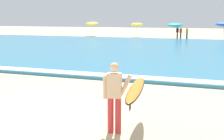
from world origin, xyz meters
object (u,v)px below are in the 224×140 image
Objects in this scene: beach_umbrella_2 at (175,25)px; beachgoer_near_row_right at (177,32)px; beachgoer_near_row_mid at (187,33)px; beachgoer_near_row_left at (181,33)px; beach_umbrella_1 at (137,25)px; beach_umbrella_0 at (92,23)px; beach_umbrella_3 at (224,24)px; surfer_with_board at (126,92)px.

beach_umbrella_2 is 1.38× the size of beachgoer_near_row_right.
beachgoer_near_row_mid is 1.00× the size of beachgoer_near_row_right.
beach_umbrella_1 is at bearing 162.32° from beachgoer_near_row_left.
beachgoer_near_row_left is at bearing -31.77° from beach_umbrella_2.
beach_umbrella_3 is (19.37, -2.45, 0.05)m from beach_umbrella_0.
surfer_with_board is at bearing -83.82° from beachgoer_near_row_left.
beachgoer_near_row_left is at bearing 134.77° from beachgoer_near_row_mid.
beach_umbrella_2 is (-4.64, 35.43, 0.81)m from surfer_with_board.
beach_umbrella_2 is at bearing 97.46° from surfer_with_board.
beach_umbrella_3 is at bearing 87.54° from surfer_with_board.
beachgoer_near_row_left is at bearing -17.68° from beach_umbrella_1.
beachgoer_near_row_mid and beachgoer_near_row_right have the same top height.
beach_umbrella_3 is at bearing -7.20° from beach_umbrella_0.
beachgoer_near_row_right is (13.49, -1.98, -1.07)m from beach_umbrella_0.
surfer_with_board is 36.03m from beachgoer_near_row_right.
beachgoer_near_row_left is at bearing -175.61° from beach_umbrella_3.
beach_umbrella_1 is 1.34× the size of beachgoer_near_row_right.
beachgoer_near_row_mid is (14.99, -3.78, -1.07)m from beach_umbrella_0.
beachgoer_near_row_right is (0.28, 0.34, -1.00)m from beach_umbrella_2.
beach_umbrella_3 reaches higher than surfer_with_board.
beach_umbrella_2 is at bearing 140.61° from beachgoer_near_row_mid.
beachgoer_near_row_left is (0.86, -0.53, -1.00)m from beach_umbrella_2.
beach_umbrella_0 is 7.49m from beach_umbrella_1.
beach_umbrella_3 reaches higher than beachgoer_near_row_right.
beach_umbrella_2 reaches higher than beach_umbrella_1.
surfer_with_board is at bearing -85.19° from beachgoer_near_row_mid.
beach_umbrella_3 is 1.43× the size of beachgoer_near_row_right.
beach_umbrella_2 is at bearing -15.33° from beach_umbrella_1.
beach_umbrella_0 reaches higher than beachgoer_near_row_right.
surfer_with_board reaches higher than beachgoer_near_row_mid.
beachgoer_near_row_mid is at bearing -21.96° from beach_umbrella_1.
beach_umbrella_1 is 1.34× the size of beachgoer_near_row_mid.
beach_umbrella_1 is at bearing 158.04° from beachgoer_near_row_mid.
surfer_with_board is 1.91× the size of beachgoer_near_row_left.
beach_umbrella_0 is 1.03× the size of beach_umbrella_2.
beachgoer_near_row_left is 1.04m from beachgoer_near_row_right.
beachgoer_near_row_mid is (0.92, -0.93, 0.00)m from beachgoer_near_row_left.
beachgoer_near_row_right is at bearing 129.75° from beachgoer_near_row_mid.
surfer_with_board is at bearing -83.06° from beachgoer_near_row_right.
beach_umbrella_0 is at bearing 168.53° from beachgoer_near_row_left.
beach_umbrella_3 is at bearing 4.39° from beachgoer_near_row_left.
beachgoer_near_row_mid is 2.34m from beachgoer_near_row_right.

